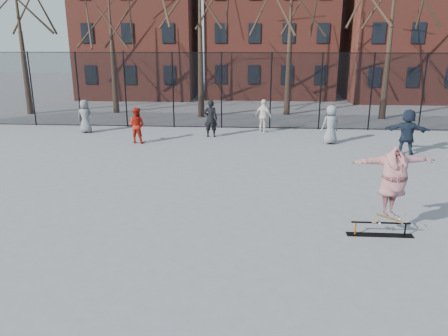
# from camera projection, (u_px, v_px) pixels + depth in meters

# --- Properties ---
(ground) EXTENTS (100.00, 100.00, 0.00)m
(ground) POSITION_uv_depth(u_px,v_px,m) (237.00, 230.00, 11.18)
(ground) COLOR slate
(skate_rail) EXTENTS (1.63, 0.25, 0.36)m
(skate_rail) POSITION_uv_depth(u_px,v_px,m) (380.00, 230.00, 10.84)
(skate_rail) COLOR black
(skate_rail) RESTS_ON ground
(skateboard) EXTENTS (0.74, 0.18, 0.09)m
(skateboard) POSITION_uv_depth(u_px,v_px,m) (389.00, 220.00, 10.76)
(skateboard) COLOR #945F3B
(skateboard) RESTS_ON skate_rail
(skater) EXTENTS (2.19, 1.03, 1.72)m
(skater) POSITION_uv_depth(u_px,v_px,m) (393.00, 186.00, 10.49)
(skater) COLOR #57317B
(skater) RESTS_ON skateboard
(bystander_grey) EXTENTS (0.84, 0.55, 1.70)m
(bystander_grey) POSITION_uv_depth(u_px,v_px,m) (85.00, 116.00, 22.28)
(bystander_grey) COLOR slate
(bystander_grey) RESTS_ON ground
(bystander_black) EXTENTS (0.68, 0.46, 1.83)m
(bystander_black) POSITION_uv_depth(u_px,v_px,m) (211.00, 119.00, 21.32)
(bystander_black) COLOR black
(bystander_black) RESTS_ON ground
(bystander_red) EXTENTS (0.91, 0.78, 1.65)m
(bystander_red) POSITION_uv_depth(u_px,v_px,m) (137.00, 125.00, 20.15)
(bystander_red) COLOR #A71B0E
(bystander_red) RESTS_ON ground
(bystander_white) EXTENTS (1.04, 0.96, 1.71)m
(bystander_white) POSITION_uv_depth(u_px,v_px,m) (264.00, 116.00, 22.34)
(bystander_white) COLOR silver
(bystander_white) RESTS_ON ground
(bystander_navy) EXTENTS (1.85, 0.94, 1.91)m
(bystander_navy) POSITION_uv_depth(u_px,v_px,m) (407.00, 132.00, 18.15)
(bystander_navy) COLOR #1A2434
(bystander_navy) RESTS_ON ground
(bystander_extra) EXTENTS (1.02, 0.85, 1.79)m
(bystander_extra) POSITION_uv_depth(u_px,v_px,m) (331.00, 125.00, 19.93)
(bystander_extra) COLOR slate
(bystander_extra) RESTS_ON ground
(fence) EXTENTS (34.03, 0.07, 4.00)m
(fence) POSITION_uv_depth(u_px,v_px,m) (248.00, 90.00, 23.01)
(fence) COLOR black
(fence) RESTS_ON ground
(rowhouses) EXTENTS (29.00, 7.00, 13.00)m
(rowhouses) POSITION_uv_depth(u_px,v_px,m) (261.00, 19.00, 34.22)
(rowhouses) COLOR maroon
(rowhouses) RESTS_ON ground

